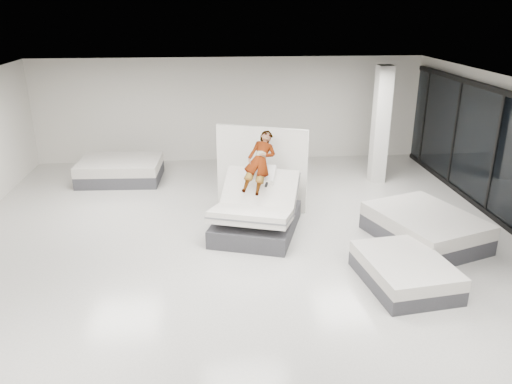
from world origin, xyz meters
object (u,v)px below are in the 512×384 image
Objects in this scene: flat_bed_left_far at (121,170)px; person at (260,171)px; flat_bed_right_far at (425,227)px; flat_bed_right_near at (405,271)px; remote at (266,185)px; divider_panel at (261,168)px; column at (380,125)px; hero_bed at (256,214)px.

person is at bearing -43.61° from flat_bed_left_far.
flat_bed_right_near is at bearing -122.55° from flat_bed_right_far.
remote reaches higher than flat_bed_right_far.
person is 0.69× the size of divider_panel.
column is (3.56, 2.75, 0.31)m from person.
hero_bed is at bearing 167.67° from flat_bed_right_far.
remote is 0.07× the size of flat_bed_right_near.
column is at bearing 60.34° from remote.
flat_bed_right_near is at bearing -38.16° from divider_panel.
divider_panel reaches higher than flat_bed_left_far.
divider_panel is 3.85m from column.
remote is 3.43m from flat_bed_right_far.
person is at bearing 130.62° from flat_bed_right_near.
flat_bed_left_far is (-3.52, 3.75, -0.11)m from hero_bed.
flat_bed_left_far is at bearing 152.05° from remote.
hero_bed is at bearing 173.47° from remote.
flat_bed_right_near is at bearing -44.72° from hero_bed.
column reaches higher than flat_bed_right_near.
flat_bed_right_near is (2.18, -3.78, -0.76)m from divider_panel.
hero_bed is 0.93m from person.
flat_bed_left_far is (-5.94, 6.15, 0.06)m from flat_bed_right_near.
divider_panel is at bearing 80.07° from hero_bed.
divider_panel is at bearing 120.03° from flat_bed_right_near.
flat_bed_right_near is (2.32, -2.71, -1.04)m from person.
flat_bed_left_far is at bearing 133.12° from hero_bed.
remote reaches higher than flat_bed_right_near.
flat_bed_left_far is at bearing 174.44° from column.
person is 1.11m from divider_panel.
person reaches higher than flat_bed_right_far.
flat_bed_right_far is (3.27, -0.67, -0.82)m from remote.
column is (3.66, 3.06, 1.18)m from hero_bed.
column is at bearing 55.69° from person.
flat_bed_left_far is at bearing 154.41° from person.
hero_bed is 1.52m from divider_panel.
flat_bed_left_far is (-3.76, 2.38, -0.71)m from divider_panel.
hero_bed is at bearing -46.88° from flat_bed_left_far.
hero_bed is 0.96× the size of flat_bed_right_far.
column reaches higher than person.
flat_bed_right_far is at bearing -11.65° from divider_panel.
hero_bed is 0.74m from remote.
column is (1.24, 5.46, 1.35)m from flat_bed_right_near.
hero_bed is 4.91m from column.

